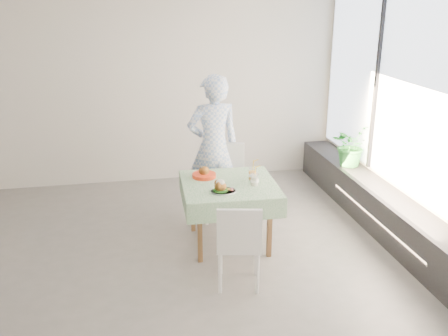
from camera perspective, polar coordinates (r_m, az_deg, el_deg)
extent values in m
plane|color=#5F5D5A|center=(5.63, -8.12, -10.08)|extent=(6.00, 6.00, 0.00)
cube|color=beige|center=(7.54, -9.83, 8.69)|extent=(6.00, 0.02, 2.80)
cube|color=beige|center=(2.77, -6.17, -9.65)|extent=(6.00, 0.02, 2.80)
cube|color=beige|center=(6.01, 21.13, 5.06)|extent=(0.02, 5.00, 2.80)
cube|color=#D1E0F9|center=(5.95, 21.17, 7.38)|extent=(0.01, 4.80, 2.18)
cube|color=black|center=(6.27, 18.33, -5.22)|extent=(0.40, 4.80, 0.50)
cube|color=brown|center=(5.59, 0.60, -2.06)|extent=(0.93, 0.93, 0.04)
cube|color=silver|center=(5.58, 0.60, -1.81)|extent=(1.08, 1.08, 0.01)
cube|color=white|center=(6.29, 0.04, -1.76)|extent=(0.58, 0.58, 0.04)
cube|color=white|center=(6.40, 0.28, 0.98)|extent=(0.44, 0.19, 0.45)
cube|color=white|center=(4.91, 1.70, -8.56)|extent=(0.50, 0.50, 0.04)
cube|color=white|center=(4.63, 1.77, -7.13)|extent=(0.42, 0.13, 0.42)
imported|color=#8AAADD|center=(6.30, -1.23, 2.44)|extent=(0.72, 0.52, 1.84)
cylinder|color=white|center=(5.33, -0.08, -2.68)|extent=(0.28, 0.28, 0.02)
cylinder|color=#164C13|center=(5.32, -0.41, -2.57)|extent=(0.15, 0.15, 0.02)
ellipsoid|color=brown|center=(5.30, -0.41, -2.12)|extent=(0.13, 0.12, 0.10)
ellipsoid|color=white|center=(5.28, -0.42, -1.66)|extent=(0.09, 0.09, 0.07)
cylinder|color=#AA1014|center=(5.32, 0.86, -2.46)|extent=(0.05, 0.05, 0.03)
cylinder|color=white|center=(5.67, 3.28, -0.70)|extent=(0.09, 0.09, 0.13)
cylinder|color=orange|center=(5.68, 3.27, -0.85)|extent=(0.08, 0.08, 0.10)
cylinder|color=white|center=(5.65, 3.29, -0.04)|extent=(0.10, 0.10, 0.01)
cylinder|color=yellow|center=(5.64, 3.36, 0.43)|extent=(0.01, 0.03, 0.18)
cylinder|color=white|center=(5.51, 3.52, -1.35)|extent=(0.09, 0.09, 0.13)
cylinder|color=white|center=(5.52, 3.51, -1.49)|extent=(0.08, 0.08, 0.09)
cylinder|color=white|center=(5.49, 3.53, -0.71)|extent=(0.09, 0.09, 0.01)
cylinder|color=yellow|center=(5.47, 3.60, -0.26)|extent=(0.01, 0.03, 0.17)
cylinder|color=red|center=(5.76, -2.29, -0.85)|extent=(0.27, 0.27, 0.04)
cylinder|color=white|center=(5.75, -2.29, -0.74)|extent=(0.23, 0.23, 0.02)
ellipsoid|color=brown|center=(5.74, -2.30, -0.32)|extent=(0.12, 0.12, 0.10)
imported|color=#2C843C|center=(7.05, 14.28, 2.58)|extent=(0.70, 0.69, 0.59)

